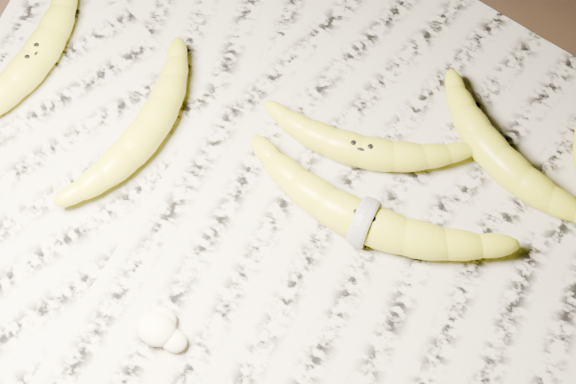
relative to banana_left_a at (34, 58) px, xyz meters
The scene contains 11 objects.
ground 0.35m from the banana_left_a, ahead, with size 3.00×3.00×0.00m, color black.
newspaper_patch 0.33m from the banana_left_a, ahead, with size 0.90×0.70×0.01m, color #A6A18F.
banana_left_a is the anchor object (origin of this frame).
banana_left_b 0.16m from the banana_left_a, ahead, with size 0.20×0.06×0.04m, color yellow, non-canonical shape.
banana_center 0.37m from the banana_left_a, 10.76° to the left, with size 0.19×0.06×0.04m, color yellow, non-canonical shape.
banana_taped 0.40m from the banana_left_a, ahead, with size 0.25×0.07×0.04m, color yellow, non-canonical shape.
banana_upper_a 0.51m from the banana_left_a, 14.60° to the left, with size 0.19×0.06×0.04m, color yellow, non-canonical shape.
measuring_tape 0.40m from the banana_left_a, ahead, with size 0.05×0.05×0.00m, color white.
flesh_chunk_a 0.34m from the banana_left_a, 34.04° to the right, with size 0.04×0.03×0.02m, color beige.
flesh_chunk_b 0.33m from the banana_left_a, 32.49° to the right, with size 0.03×0.02×0.02m, color beige.
flesh_chunk_c 0.36m from the banana_left_a, 32.45° to the right, with size 0.03×0.02×0.02m, color beige.
Camera 1 is at (0.16, -0.31, 0.73)m, focal length 50.00 mm.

